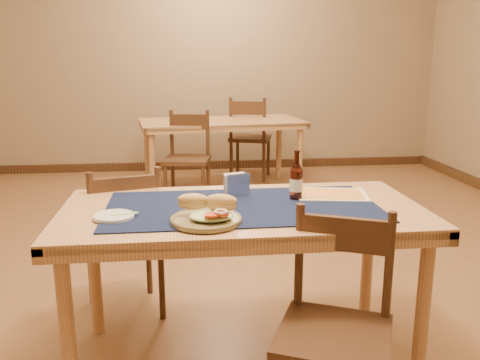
{
  "coord_description": "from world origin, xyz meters",
  "views": [
    {
      "loc": [
        -0.26,
        -2.95,
        1.4
      ],
      "look_at": [
        0.0,
        -0.7,
        0.85
      ],
      "focal_mm": 38.0,
      "sensor_mm": 36.0,
      "label": 1
    }
  ],
  "objects": [
    {
      "name": "chair_main_near",
      "position": [
        0.28,
        -1.33,
        0.44
      ],
      "size": [
        0.52,
        0.52,
        0.85
      ],
      "color": "#422B17",
      "rests_on": "ground"
    },
    {
      "name": "chair_main_far",
      "position": [
        -0.59,
        -0.3,
        0.44
      ],
      "size": [
        0.48,
        0.48,
        0.85
      ],
      "color": "#422B17",
      "rests_on": "ground"
    },
    {
      "name": "main_table",
      "position": [
        0.0,
        -0.8,
        0.67
      ],
      "size": [
        1.6,
        0.8,
        0.75
      ],
      "color": "tan",
      "rests_on": "ground"
    },
    {
      "name": "chair_back_far",
      "position": [
        0.53,
        2.87,
        0.5
      ],
      "size": [
        0.56,
        0.56,
        0.96
      ],
      "color": "#422B17",
      "rests_on": "ground"
    },
    {
      "name": "side_plate",
      "position": [
        -0.55,
        -0.91,
        0.76
      ],
      "size": [
        0.17,
        0.17,
        0.01
      ],
      "color": "silver",
      "rests_on": "placemat"
    },
    {
      "name": "placemat",
      "position": [
        0.0,
        -0.8,
        0.75
      ],
      "size": [
        1.2,
        0.6,
        0.01
      ],
      "primitive_type": "cube",
      "color": "#101A3D",
      "rests_on": "main_table"
    },
    {
      "name": "fork",
      "position": [
        -0.49,
        -0.9,
        0.77
      ],
      "size": [
        0.11,
        0.04,
        0.0
      ],
      "color": "#91D373",
      "rests_on": "side_plate"
    },
    {
      "name": "baseboard",
      "position": [
        0.0,
        0.0,
        0.05
      ],
      "size": [
        6.0,
        7.0,
        0.1
      ],
      "color": "#422B17",
      "rests_on": "ground"
    },
    {
      "name": "beer_bottle",
      "position": [
        0.26,
        -0.71,
        0.84
      ],
      "size": [
        0.06,
        0.06,
        0.23
      ],
      "color": "#49170D",
      "rests_on": "placemat"
    },
    {
      "name": "chair_back_near",
      "position": [
        -0.21,
        1.88,
        0.47
      ],
      "size": [
        0.48,
        0.48,
        0.9
      ],
      "color": "#422B17",
      "rests_on": "ground"
    },
    {
      "name": "room",
      "position": [
        0.0,
        0.0,
        1.4
      ],
      "size": [
        6.04,
        7.04,
        2.84
      ],
      "color": "brown",
      "rests_on": "ground"
    },
    {
      "name": "back_table",
      "position": [
        0.16,
        2.45,
        0.67
      ],
      "size": [
        1.8,
        1.07,
        0.75
      ],
      "color": "tan",
      "rests_on": "ground"
    },
    {
      "name": "menu_card",
      "position": [
        0.45,
        -0.66,
        0.76
      ],
      "size": [
        0.36,
        0.29,
        0.01
      ],
      "color": "beige",
      "rests_on": "placemat"
    },
    {
      "name": "sandwich_plate",
      "position": [
        -0.17,
        -1.01,
        0.79
      ],
      "size": [
        0.29,
        0.29,
        0.11
      ],
      "color": "olive",
      "rests_on": "placemat"
    },
    {
      "name": "napkin_holder",
      "position": [
        -0.01,
        -0.63,
        0.81
      ],
      "size": [
        0.13,
        0.08,
        0.11
      ],
      "color": "silver",
      "rests_on": "placemat"
    }
  ]
}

